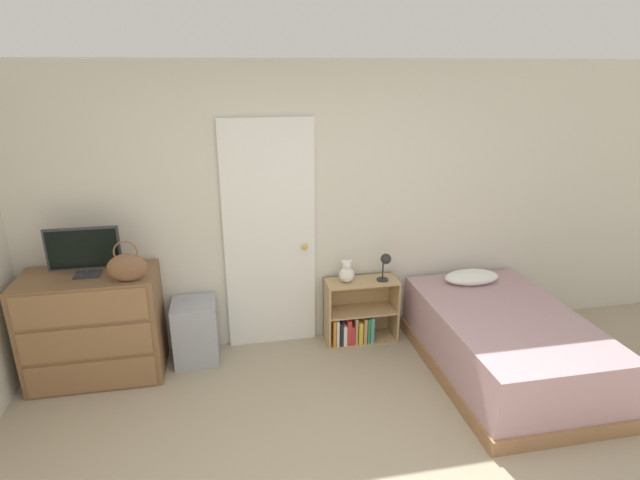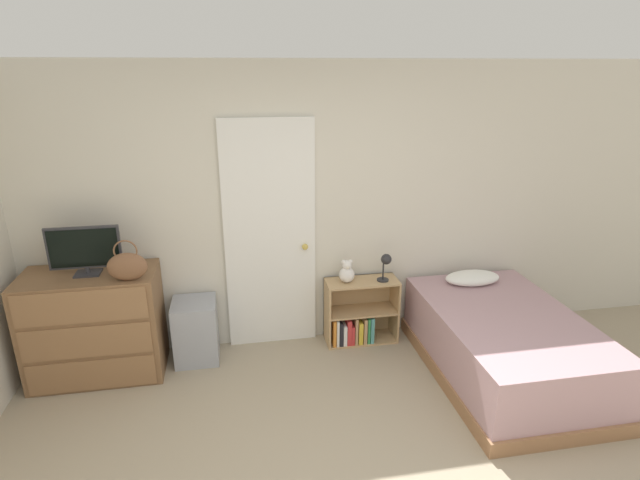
# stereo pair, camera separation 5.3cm
# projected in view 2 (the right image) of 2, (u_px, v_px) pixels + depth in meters

# --- Properties ---
(wall_back) EXTENTS (10.00, 0.06, 2.55)m
(wall_back) POSITION_uv_depth(u_px,v_px,m) (292.00, 210.00, 4.45)
(wall_back) COLOR beige
(wall_back) RESTS_ON ground_plane
(door_closed) EXTENTS (0.81, 0.09, 2.09)m
(door_closed) POSITION_uv_depth(u_px,v_px,m) (270.00, 237.00, 4.44)
(door_closed) COLOR white
(door_closed) RESTS_ON ground_plane
(dresser) EXTENTS (1.06, 0.55, 0.92)m
(dresser) POSITION_uv_depth(u_px,v_px,m) (95.00, 325.00, 4.13)
(dresser) COLOR brown
(dresser) RESTS_ON ground_plane
(tv) EXTENTS (0.55, 0.16, 0.40)m
(tv) POSITION_uv_depth(u_px,v_px,m) (84.00, 250.00, 3.92)
(tv) COLOR #2D2D33
(tv) RESTS_ON dresser
(handbag) EXTENTS (0.30, 0.11, 0.33)m
(handbag) POSITION_uv_depth(u_px,v_px,m) (127.00, 266.00, 3.83)
(handbag) COLOR brown
(handbag) RESTS_ON dresser
(storage_bin) EXTENTS (0.38, 0.38, 0.56)m
(storage_bin) POSITION_uv_depth(u_px,v_px,m) (196.00, 331.00, 4.41)
(storage_bin) COLOR #999EA8
(storage_bin) RESTS_ON ground_plane
(bookshelf) EXTENTS (0.67, 0.28, 0.62)m
(bookshelf) POSITION_uv_depth(u_px,v_px,m) (356.00, 318.00, 4.72)
(bookshelf) COLOR tan
(bookshelf) RESTS_ON ground_plane
(teddy_bear) EXTENTS (0.14, 0.14, 0.22)m
(teddy_bear) POSITION_uv_depth(u_px,v_px,m) (347.00, 272.00, 4.54)
(teddy_bear) COLOR silver
(teddy_bear) RESTS_ON bookshelf
(desk_lamp) EXTENTS (0.12, 0.12, 0.26)m
(desk_lamp) POSITION_uv_depth(u_px,v_px,m) (386.00, 262.00, 4.53)
(desk_lamp) COLOR #262628
(desk_lamp) RESTS_ON bookshelf
(bed) EXTENTS (1.16, 1.80, 0.67)m
(bed) POSITION_uv_depth(u_px,v_px,m) (504.00, 344.00, 4.18)
(bed) COLOR #996B47
(bed) RESTS_ON ground_plane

